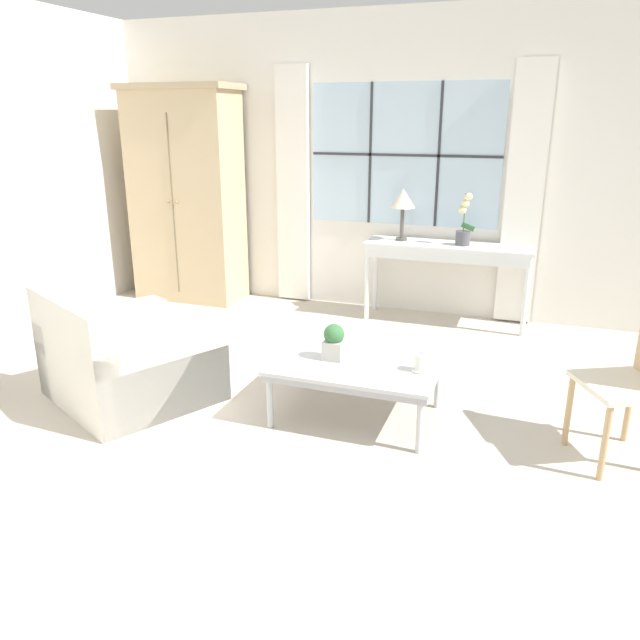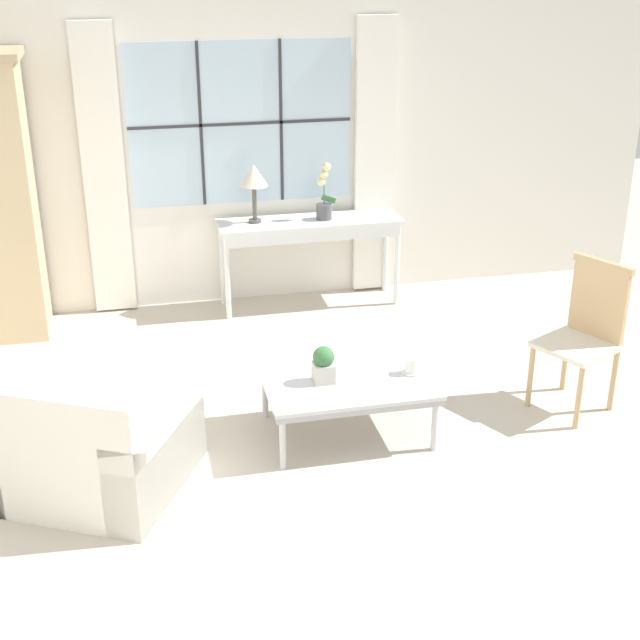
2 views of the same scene
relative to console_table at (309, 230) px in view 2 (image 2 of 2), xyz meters
The scene contains 10 objects.
ground_plane 2.86m from the console_table, 100.45° to the right, with size 14.00×14.00×0.00m, color #BCB2A3.
wall_back_windowed 0.93m from the console_table, 150.07° to the left, with size 7.20×0.14×2.80m.
console_table is the anchor object (origin of this frame).
table_lamp 0.64m from the console_table, behind, with size 0.23×0.23×0.48m.
potted_orchid 0.28m from the console_table, ahead, with size 0.17×0.13×0.47m.
armchair_upholstered 3.04m from the console_table, 126.58° to the right, with size 1.31×1.28×0.78m.
side_chair_wooden 2.55m from the console_table, 56.99° to the right, with size 0.59×0.59×1.00m.
coffee_table 2.20m from the console_table, 95.99° to the right, with size 1.04×0.73×0.39m.
potted_plant_small 2.22m from the console_table, 99.95° to the right, with size 0.13×0.13×0.23m.
pillar_candle 2.21m from the console_table, 85.33° to the right, with size 0.12×0.12×0.13m.
Camera 2 is at (-0.98, -4.19, 2.90)m, focal length 50.00 mm.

